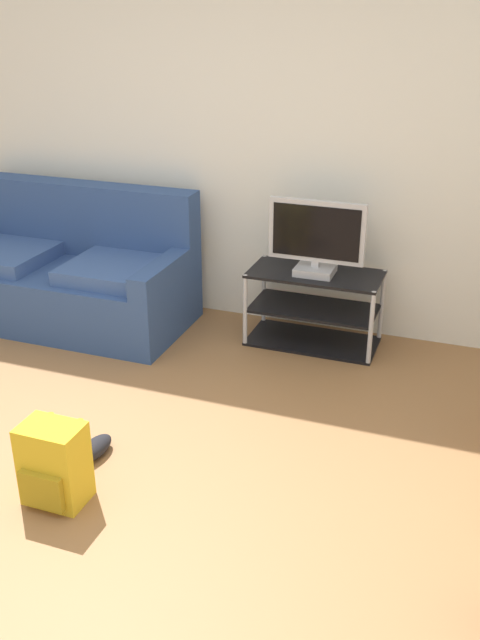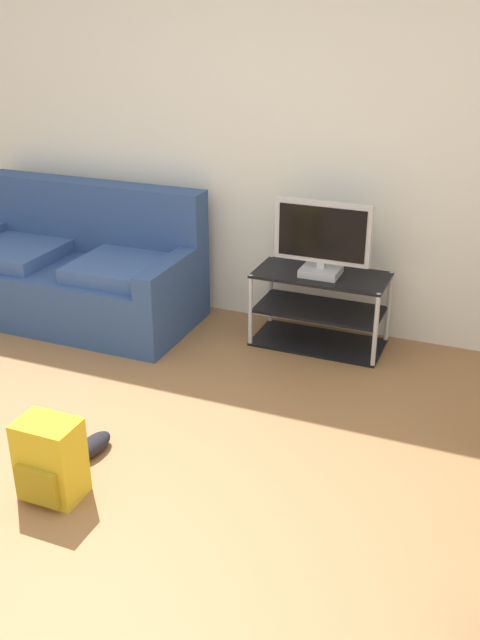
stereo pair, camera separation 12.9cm
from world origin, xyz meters
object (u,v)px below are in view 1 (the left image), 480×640
(sneakers_pair, at_px, (78,445))
(backpack, at_px, (54,464))
(tv_stand, at_px, (314,308))
(couch, at_px, (69,274))
(flat_tv, at_px, (316,239))

(sneakers_pair, bearing_deg, backpack, -72.02)
(tv_stand, xyz_separation_m, sneakers_pair, (-0.82, -1.68, -0.21))
(sneakers_pair, bearing_deg, tv_stand, 64.11)
(backpack, bearing_deg, couch, 144.69)
(flat_tv, relative_size, backpack, 1.57)
(tv_stand, relative_size, flat_tv, 1.39)
(tv_stand, height_order, backpack, tv_stand)
(flat_tv, distance_m, backpack, 2.21)
(flat_tv, bearing_deg, tv_stand, 90.00)
(tv_stand, distance_m, flat_tv, 0.50)
(couch, relative_size, sneakers_pair, 5.31)
(backpack, bearing_deg, tv_stand, 95.40)
(tv_stand, relative_size, sneakers_pair, 2.62)
(tv_stand, relative_size, backpack, 2.19)
(flat_tv, xyz_separation_m, backpack, (-0.70, -2.02, -0.56))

